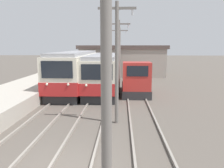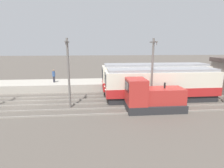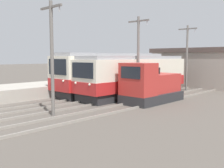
% 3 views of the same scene
% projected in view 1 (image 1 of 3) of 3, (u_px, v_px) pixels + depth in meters
% --- Properties ---
extents(commuter_train_left, '(2.84, 13.14, 3.76)m').
position_uv_depth(commuter_train_left, '(76.00, 72.00, 21.93)').
color(commuter_train_left, '#28282B').
rests_on(commuter_train_left, ground).
extents(commuter_train_center, '(2.84, 12.27, 3.51)m').
position_uv_depth(commuter_train_center, '(104.00, 73.00, 21.58)').
color(commuter_train_center, '#28282B').
rests_on(commuter_train_center, ground).
extents(shunting_locomotive, '(2.40, 5.32, 3.00)m').
position_uv_depth(shunting_locomotive, '(135.00, 81.00, 19.57)').
color(shunting_locomotive, '#28282B').
rests_on(shunting_locomotive, ground).
extents(catenary_mast_near, '(2.00, 0.20, 6.57)m').
position_uv_depth(catenary_mast_near, '(107.00, 84.00, 3.86)').
color(catenary_mast_near, slate).
rests_on(catenary_mast_near, ground).
extents(catenary_mast_mid, '(2.00, 0.20, 6.57)m').
position_uv_depth(catenary_mast_mid, '(117.00, 59.00, 11.74)').
color(catenary_mast_mid, slate).
rests_on(catenary_mast_mid, ground).
extents(catenary_mast_far, '(2.00, 0.20, 6.57)m').
position_uv_depth(catenary_mast_far, '(119.00, 54.00, 19.63)').
color(catenary_mast_far, slate).
rests_on(catenary_mast_far, ground).
extents(catenary_mast_distant, '(2.00, 0.20, 6.57)m').
position_uv_depth(catenary_mast_distant, '(120.00, 52.00, 27.51)').
color(catenary_mast_distant, slate).
rests_on(catenary_mast_distant, ground).
extents(station_building, '(12.60, 6.30, 4.41)m').
position_uv_depth(station_building, '(122.00, 60.00, 32.63)').
color(station_building, gray).
rests_on(station_building, ground).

